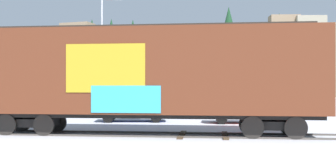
{
  "coord_description": "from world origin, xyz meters",
  "views": [
    {
      "loc": [
        4.8,
        -17.05,
        2.16
      ],
      "look_at": [
        1.4,
        1.13,
        2.22
      ],
      "focal_mm": 43.23,
      "sensor_mm": 36.0,
      "label": 1
    }
  ],
  "objects": [
    {
      "name": "ground_plane",
      "position": [
        0.0,
        0.0,
        0.0
      ],
      "size": [
        260.0,
        260.0,
        0.0
      ],
      "primitive_type": "plane",
      "color": "#B2B5BC"
    },
    {
      "name": "track",
      "position": [
        0.53,
        -0.01,
        0.04
      ],
      "size": [
        59.95,
        5.92,
        0.08
      ],
      "color": "#4C4742",
      "rests_on": "ground_plane"
    },
    {
      "name": "freight_car",
      "position": [
        0.72,
        -0.0,
        2.69
      ],
      "size": [
        15.03,
        3.8,
        4.8
      ],
      "color": "#5B2B19",
      "rests_on": "ground_plane"
    },
    {
      "name": "flagpole",
      "position": [
        -5.28,
        11.55,
        5.99
      ],
      "size": [
        1.52,
        0.51,
        9.55
      ],
      "color": "silver",
      "rests_on": "ground_plane"
    },
    {
      "name": "hillside",
      "position": [
        0.02,
        78.44,
        6.81
      ],
      "size": [
        121.94,
        37.71,
        18.06
      ],
      "color": "slate",
      "rests_on": "ground_plane"
    },
    {
      "name": "parked_car_blue",
      "position": [
        -1.73,
        6.34,
        0.85
      ],
      "size": [
        4.35,
        2.52,
        1.73
      ],
      "color": "navy",
      "rests_on": "ground_plane"
    },
    {
      "name": "parked_car_red",
      "position": [
        5.17,
        6.45,
        0.87
      ],
      "size": [
        4.86,
        2.04,
        1.72
      ],
      "color": "#B21E1E",
      "rests_on": "ground_plane"
    }
  ]
}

